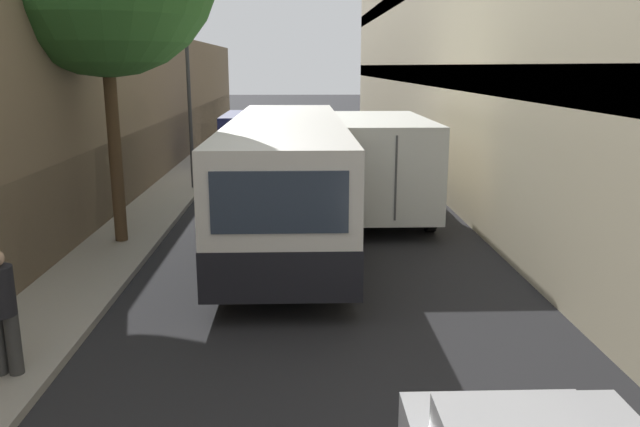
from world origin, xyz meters
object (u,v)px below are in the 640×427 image
(panel_van, at_px, (248,136))
(street_lamp, at_px, (187,42))
(box_truck, at_px, (377,159))
(bus, at_px, (287,175))
(pedestrian, at_px, (1,309))

(panel_van, xyz_separation_m, street_lamp, (-1.35, -6.00, 3.60))
(box_truck, relative_size, panel_van, 1.58)
(box_truck, distance_m, panel_van, 10.04)
(bus, distance_m, pedestrian, 7.86)
(box_truck, height_order, pedestrian, box_truck)
(box_truck, distance_m, pedestrian, 11.42)
(bus, distance_m, box_truck, 3.67)
(panel_van, bearing_deg, pedestrian, -95.03)
(bus, distance_m, street_lamp, 7.34)
(panel_van, relative_size, street_lamp, 0.69)
(box_truck, xyz_separation_m, pedestrian, (-5.98, -9.72, -0.46))
(box_truck, height_order, street_lamp, street_lamp)
(street_lamp, bearing_deg, bus, -60.88)
(box_truck, distance_m, street_lamp, 7.22)
(panel_van, relative_size, pedestrian, 2.73)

